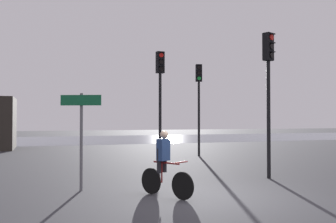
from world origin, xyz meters
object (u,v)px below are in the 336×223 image
object	(u,v)px
traffic_light_center	(160,87)
direction_sign_post	(81,127)
traffic_light_near_right	(268,78)
traffic_light_far_right	(199,93)
cyclist	(164,163)

from	to	relation	value
traffic_light_center	direction_sign_post	size ratio (longest dim) A/B	1.82
traffic_light_near_right	direction_sign_post	distance (m)	6.17
traffic_light_far_right	direction_sign_post	distance (m)	10.48
traffic_light_center	direction_sign_post	xyz separation A→B (m)	(-3.69, -4.66, -1.58)
traffic_light_far_right	cyclist	world-z (taller)	traffic_light_far_right
traffic_light_far_right	direction_sign_post	world-z (taller)	traffic_light_far_right
traffic_light_near_right	traffic_light_far_right	bearing A→B (deg)	-120.15
traffic_light_near_right	direction_sign_post	world-z (taller)	traffic_light_near_right
traffic_light_center	direction_sign_post	bearing A→B (deg)	47.81
traffic_light_center	cyclist	distance (m)	6.82
traffic_light_near_right	direction_sign_post	bearing A→B (deg)	-21.88
traffic_light_far_right	direction_sign_post	bearing A→B (deg)	63.96
traffic_light_far_right	cyclist	size ratio (longest dim) A/B	2.96
traffic_light_far_right	direction_sign_post	size ratio (longest dim) A/B	1.85
traffic_light_near_right	traffic_light_far_right	world-z (taller)	traffic_light_far_right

